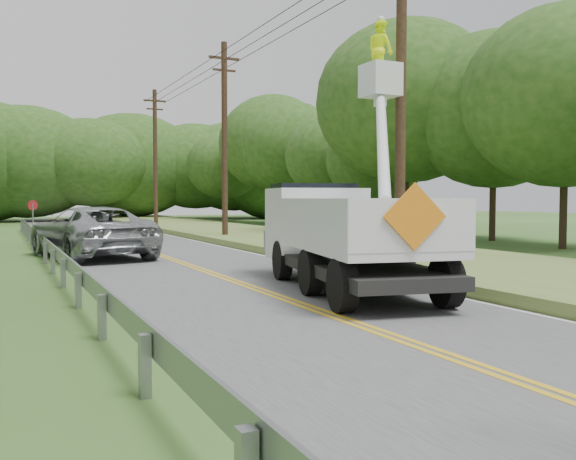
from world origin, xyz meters
name	(u,v)px	position (x,y,z in m)	size (l,w,h in m)	color
ground	(498,375)	(0.00, 0.00, 0.00)	(140.00, 140.00, 0.00)	#395021
road	(184,264)	(0.00, 14.00, 0.01)	(7.20, 96.00, 0.03)	#494A4C
guardrail	(50,250)	(-4.02, 14.91, 0.55)	(0.18, 48.00, 0.77)	gray
utility_poles	(283,121)	(5.00, 17.02, 5.27)	(1.60, 43.30, 10.00)	black
tall_grass_verge	(367,251)	(7.10, 14.00, 0.15)	(7.00, 96.00, 0.30)	olive
treeline_right	(395,127)	(15.51, 24.11, 6.29)	(11.88, 56.23, 11.81)	#332319
treeline_horizon	(76,163)	(1.45, 56.18, 5.50)	(57.05, 14.77, 11.58)	#204714
bucket_truck	(338,220)	(2.26, 7.83, 1.61)	(4.77, 7.66, 7.10)	black
suv_silver	(91,232)	(-2.44, 17.56, 0.94)	(3.05, 6.62, 1.84)	#A1A4A8
suv_darkgrey	(87,225)	(-1.32, 27.27, 0.76)	(2.07, 5.08, 1.47)	#373A3F
stop_sign_permanent	(33,218)	(-4.14, 22.29, 1.34)	(0.42, 0.19, 2.09)	gray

